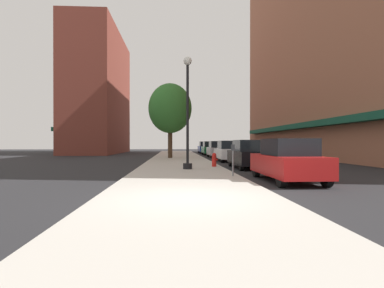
{
  "coord_description": "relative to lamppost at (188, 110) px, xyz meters",
  "views": [
    {
      "loc": [
        -0.37,
        -7.74,
        1.51
      ],
      "look_at": [
        1.14,
        18.25,
        1.39
      ],
      "focal_mm": 28.92,
      "sensor_mm": 36.0,
      "label": 1
    }
  ],
  "objects": [
    {
      "name": "ground_plane",
      "position": [
        3.66,
        9.53,
        -3.2
      ],
      "size": [
        90.0,
        90.0,
        0.0
      ],
      "primitive_type": "plane",
      "color": "#232326"
    },
    {
      "name": "sidewalk_slab",
      "position": [
        -0.34,
        10.53,
        -3.14
      ],
      "size": [
        4.8,
        50.0,
        0.12
      ],
      "primitive_type": "cube",
      "color": "#B7B2A8",
      "rests_on": "ground"
    },
    {
      "name": "building_right_brick",
      "position": [
        14.66,
        13.53,
        11.1
      ],
      "size": [
        6.8,
        40.0,
        28.66
      ],
      "color": "#9E6047",
      "rests_on": "ground"
    },
    {
      "name": "building_far_background",
      "position": [
        -11.35,
        28.53,
        5.27
      ],
      "size": [
        6.8,
        18.0,
        16.98
      ],
      "color": "brown",
      "rests_on": "ground"
    },
    {
      "name": "lamppost",
      "position": [
        0.0,
        0.0,
        0.0
      ],
      "size": [
        0.48,
        0.48,
        5.9
      ],
      "color": "black",
      "rests_on": "sidewalk_slab"
    },
    {
      "name": "fire_hydrant",
      "position": [
        1.61,
        1.54,
        -2.68
      ],
      "size": [
        0.33,
        0.26,
        0.79
      ],
      "color": "red",
      "rests_on": "sidewalk_slab"
    },
    {
      "name": "parking_meter_near",
      "position": [
        1.71,
        -3.6,
        -2.25
      ],
      "size": [
        0.14,
        0.09,
        1.31
      ],
      "color": "slate",
      "rests_on": "sidewalk_slab"
    },
    {
      "name": "tree_near",
      "position": [
        -1.07,
        11.89,
        1.4
      ],
      "size": [
        3.92,
        3.92,
        6.76
      ],
      "color": "#422D1E",
      "rests_on": "sidewalk_slab"
    },
    {
      "name": "car_red",
      "position": [
        3.66,
        -4.51,
        -2.39
      ],
      "size": [
        1.8,
        4.3,
        1.66
      ],
      "rotation": [
        0.0,
        0.0,
        0.03
      ],
      "color": "black",
      "rests_on": "ground"
    },
    {
      "name": "car_black",
      "position": [
        3.66,
        1.62,
        -2.39
      ],
      "size": [
        1.8,
        4.3,
        1.66
      ],
      "rotation": [
        0.0,
        0.0,
        -0.01
      ],
      "color": "black",
      "rests_on": "ground"
    },
    {
      "name": "car_white",
      "position": [
        3.66,
        8.26,
        -2.39
      ],
      "size": [
        1.8,
        4.3,
        1.66
      ],
      "rotation": [
        0.0,
        0.0,
        0.02
      ],
      "color": "black",
      "rests_on": "ground"
    },
    {
      "name": "car_silver",
      "position": [
        3.66,
        14.63,
        -2.39
      ],
      "size": [
        1.8,
        4.3,
        1.66
      ],
      "rotation": [
        0.0,
        0.0,
        0.02
      ],
      "color": "black",
      "rests_on": "ground"
    },
    {
      "name": "car_green",
      "position": [
        3.66,
        21.21,
        -2.39
      ],
      "size": [
        1.8,
        4.3,
        1.66
      ],
      "rotation": [
        0.0,
        0.0,
        0.03
      ],
      "color": "black",
      "rests_on": "ground"
    },
    {
      "name": "car_blue",
      "position": [
        3.66,
        27.05,
        -2.39
      ],
      "size": [
        1.8,
        4.3,
        1.66
      ],
      "rotation": [
        0.0,
        0.0,
        -0.03
      ],
      "color": "black",
      "rests_on": "ground"
    }
  ]
}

